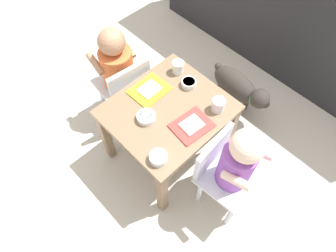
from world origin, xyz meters
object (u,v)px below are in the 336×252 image
at_px(seated_child_left, 118,67).
at_px(food_tray_left, 149,90).
at_px(dining_table, 168,118).
at_px(food_tray_right, 192,125).
at_px(water_cup_right, 218,106).
at_px(water_cup_left, 178,68).
at_px(dog, 239,87).
at_px(veggie_bowl_far, 146,117).
at_px(seated_child_right, 235,163).
at_px(cereal_bowl_left_side, 158,158).
at_px(cereal_bowl_right_side, 189,83).

distance_m(seated_child_left, food_tray_left, 0.27).
relative_size(dining_table, food_tray_right, 2.94).
bearing_deg(seated_child_left, water_cup_right, 15.45).
bearing_deg(water_cup_right, water_cup_left, 173.40).
relative_size(seated_child_left, water_cup_right, 9.50).
distance_m(dog, veggie_bowl_far, 0.75).
xyz_separation_m(food_tray_left, water_cup_right, (0.33, 0.17, 0.03)).
distance_m(seated_child_right, veggie_bowl_far, 0.48).
bearing_deg(water_cup_right, seated_child_right, -32.72).
distance_m(seated_child_left, water_cup_left, 0.35).
bearing_deg(water_cup_right, food_tray_left, -153.03).
bearing_deg(water_cup_left, seated_child_right, -19.18).
bearing_deg(food_tray_left, seated_child_left, 179.82).
distance_m(seated_child_left, seated_child_right, 0.85).
bearing_deg(food_tray_right, dining_table, -175.43).
bearing_deg(water_cup_left, food_tray_left, -92.15).
relative_size(dog, veggie_bowl_far, 4.84).
xyz_separation_m(dog, water_cup_left, (-0.21, -0.36, 0.29)).
bearing_deg(seated_child_right, water_cup_right, 147.28).
bearing_deg(dog, food_tray_left, -110.78).
xyz_separation_m(water_cup_right, veggie_bowl_far, (-0.20, -0.30, -0.01)).
bearing_deg(water_cup_right, cereal_bowl_left_side, -89.98).
height_order(seated_child_right, water_cup_right, seated_child_right).
bearing_deg(dining_table, cereal_bowl_right_side, 100.98).
bearing_deg(food_tray_left, water_cup_right, 26.97).
distance_m(food_tray_left, water_cup_right, 0.37).
relative_size(seated_child_right, cereal_bowl_right_side, 8.80).
height_order(dining_table, water_cup_right, water_cup_right).
distance_m(seated_child_right, food_tray_left, 0.58).
height_order(dining_table, food_tray_right, food_tray_right).
relative_size(food_tray_left, water_cup_right, 2.77).
distance_m(dining_table, water_cup_right, 0.27).
bearing_deg(water_cup_right, dog, 106.08).
height_order(seated_child_left, veggie_bowl_far, seated_child_left).
distance_m(cereal_bowl_left_side, veggie_bowl_far, 0.23).
relative_size(dining_table, cereal_bowl_left_side, 7.16).
bearing_deg(dining_table, seated_child_right, 2.30).
relative_size(food_tray_right, veggie_bowl_far, 2.16).
xyz_separation_m(food_tray_right, veggie_bowl_far, (-0.19, -0.13, 0.01)).
relative_size(food_tray_right, cereal_bowl_right_side, 2.52).
bearing_deg(seated_child_left, cereal_bowl_left_side, -21.93).
xyz_separation_m(seated_child_right, water_cup_left, (-0.57, 0.20, 0.05)).
xyz_separation_m(food_tray_right, cereal_bowl_left_side, (0.02, -0.24, 0.01)).
bearing_deg(dining_table, food_tray_left, 175.43).
height_order(food_tray_left, cereal_bowl_right_side, cereal_bowl_right_side).
xyz_separation_m(seated_child_right, water_cup_right, (-0.25, 0.16, 0.05)).
xyz_separation_m(food_tray_left, cereal_bowl_left_side, (0.33, -0.24, 0.01)).
bearing_deg(water_cup_right, cereal_bowl_right_side, 177.58).
relative_size(dining_table, dog, 1.31).
bearing_deg(cereal_bowl_right_side, water_cup_right, -2.42).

